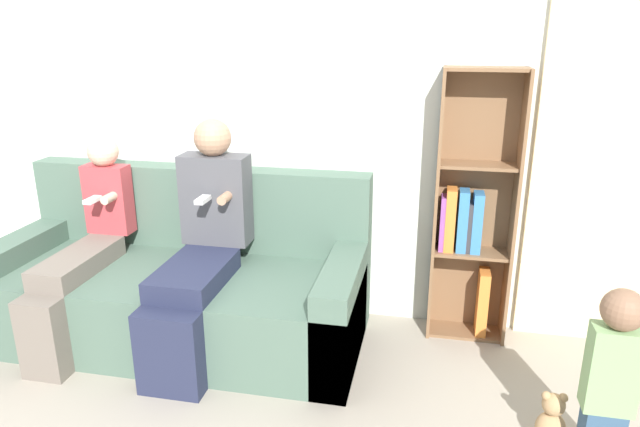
{
  "coord_description": "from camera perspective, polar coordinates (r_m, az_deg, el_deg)",
  "views": [
    {
      "loc": [
        1.22,
        -2.22,
        1.73
      ],
      "look_at": [
        0.63,
        0.61,
        0.78
      ],
      "focal_mm": 32.0,
      "sensor_mm": 36.0,
      "label": 1
    }
  ],
  "objects": [
    {
      "name": "couch",
      "position": [
        3.43,
        -13.72,
        -7.13
      ],
      "size": [
        2.11,
        0.91,
        0.93
      ],
      "color": "#4C6656",
      "rests_on": "ground_plane"
    },
    {
      "name": "bookshelf",
      "position": [
        3.31,
        14.89,
        -0.55
      ],
      "size": [
        0.44,
        0.22,
        1.54
      ],
      "color": "brown",
      "rests_on": "ground_plane"
    },
    {
      "name": "back_wall",
      "position": [
        3.51,
        -8.78,
        10.49
      ],
      "size": [
        10.0,
        0.06,
        2.55
      ],
      "color": "silver",
      "rests_on": "ground_plane"
    },
    {
      "name": "toddler_standing",
      "position": [
        2.56,
        27.08,
        -14.32
      ],
      "size": [
        0.19,
        0.16,
        0.81
      ],
      "color": "#335170",
      "rests_on": "ground_plane"
    },
    {
      "name": "adult_seated",
      "position": [
        3.14,
        -11.78,
        -2.65
      ],
      "size": [
        0.38,
        0.86,
        1.26
      ],
      "color": "#232842",
      "rests_on": "ground_plane"
    },
    {
      "name": "child_seated",
      "position": [
        3.46,
        -22.64,
        -2.99
      ],
      "size": [
        0.27,
        0.88,
        1.13
      ],
      "color": "#70665B",
      "rests_on": "ground_plane"
    },
    {
      "name": "ground_plane",
      "position": [
        3.07,
        -14.61,
        -16.88
      ],
      "size": [
        14.0,
        14.0,
        0.0
      ],
      "primitive_type": "plane",
      "color": "#9E9384"
    },
    {
      "name": "curtain_panel",
      "position": [
        3.38,
        26.83,
        6.42
      ],
      "size": [
        0.73,
        0.04,
        2.31
      ],
      "color": "beige",
      "rests_on": "ground_plane"
    },
    {
      "name": "teddy_bear",
      "position": [
        2.79,
        22.13,
        -18.6
      ],
      "size": [
        0.13,
        0.11,
        0.26
      ],
      "color": "tan",
      "rests_on": "ground_plane"
    }
  ]
}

